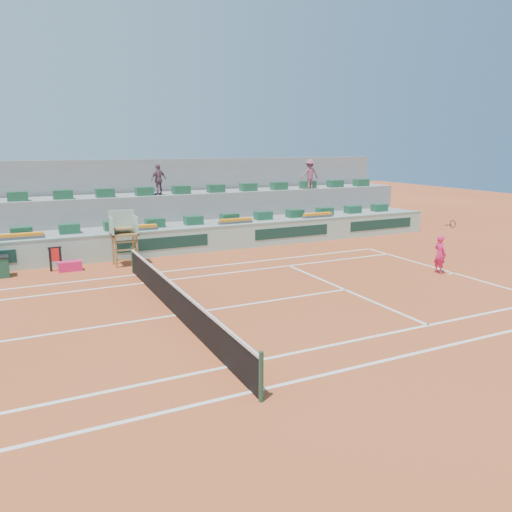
# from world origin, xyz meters

# --- Properties ---
(ground) EXTENTS (90.00, 90.00, 0.00)m
(ground) POSITION_xyz_m (0.00, 0.00, 0.00)
(ground) COLOR #AC4721
(ground) RESTS_ON ground
(seating_tier_lower) EXTENTS (36.00, 4.00, 1.20)m
(seating_tier_lower) POSITION_xyz_m (0.00, 10.70, 0.60)
(seating_tier_lower) COLOR gray
(seating_tier_lower) RESTS_ON ground
(seating_tier_upper) EXTENTS (36.00, 2.40, 2.60)m
(seating_tier_upper) POSITION_xyz_m (0.00, 12.30, 1.30)
(seating_tier_upper) COLOR gray
(seating_tier_upper) RESTS_ON ground
(stadium_back_wall) EXTENTS (36.00, 0.40, 4.40)m
(stadium_back_wall) POSITION_xyz_m (0.00, 13.90, 2.20)
(stadium_back_wall) COLOR gray
(stadium_back_wall) RESTS_ON ground
(player_bag) EXTENTS (0.94, 0.42, 0.42)m
(player_bag) POSITION_xyz_m (-2.32, 7.35, 0.21)
(player_bag) COLOR #E51D61
(player_bag) RESTS_ON ground
(spectator_mid) EXTENTS (1.03, 0.75, 1.62)m
(spectator_mid) POSITION_xyz_m (2.77, 11.65, 3.41)
(spectator_mid) COLOR #744D5B
(spectator_mid) RESTS_ON seating_tier_upper
(spectator_right) EXTENTS (1.16, 0.69, 1.75)m
(spectator_right) POSITION_xyz_m (11.96, 11.46, 3.48)
(spectator_right) COLOR #954A5E
(spectator_right) RESTS_ON seating_tier_upper
(court_lines) EXTENTS (23.89, 11.09, 0.01)m
(court_lines) POSITION_xyz_m (0.00, 0.00, 0.01)
(court_lines) COLOR white
(court_lines) RESTS_ON ground
(tennis_net) EXTENTS (0.10, 11.97, 1.10)m
(tennis_net) POSITION_xyz_m (0.00, 0.00, 0.53)
(tennis_net) COLOR black
(tennis_net) RESTS_ON ground
(advertising_hoarding) EXTENTS (36.00, 0.34, 1.26)m
(advertising_hoarding) POSITION_xyz_m (0.02, 8.50, 0.63)
(advertising_hoarding) COLOR #9AC1AE
(advertising_hoarding) RESTS_ON ground
(umpire_chair) EXTENTS (1.10, 0.90, 2.40)m
(umpire_chair) POSITION_xyz_m (0.00, 7.50, 1.54)
(umpire_chair) COLOR olive
(umpire_chair) RESTS_ON ground
(seat_row_lower) EXTENTS (32.90, 0.60, 0.44)m
(seat_row_lower) POSITION_xyz_m (0.00, 9.80, 1.42)
(seat_row_lower) COLOR #1B5334
(seat_row_lower) RESTS_ON seating_tier_lower
(seat_row_upper) EXTENTS (32.90, 0.60, 0.44)m
(seat_row_upper) POSITION_xyz_m (0.00, 11.70, 2.82)
(seat_row_upper) COLOR #1B5334
(seat_row_upper) RESTS_ON seating_tier_upper
(flower_planters) EXTENTS (26.80, 0.36, 0.28)m
(flower_planters) POSITION_xyz_m (-1.50, 9.00, 1.33)
(flower_planters) COLOR #525252
(flower_planters) RESTS_ON seating_tier_lower
(towel_rack) EXTENTS (0.54, 0.09, 1.03)m
(towel_rack) POSITION_xyz_m (-2.84, 7.62, 0.60)
(towel_rack) COLOR black
(towel_rack) RESTS_ON ground
(tennis_player) EXTENTS (0.39, 0.85, 2.28)m
(tennis_player) POSITION_xyz_m (11.34, 0.31, 0.80)
(tennis_player) COLOR #E51D61
(tennis_player) RESTS_ON ground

